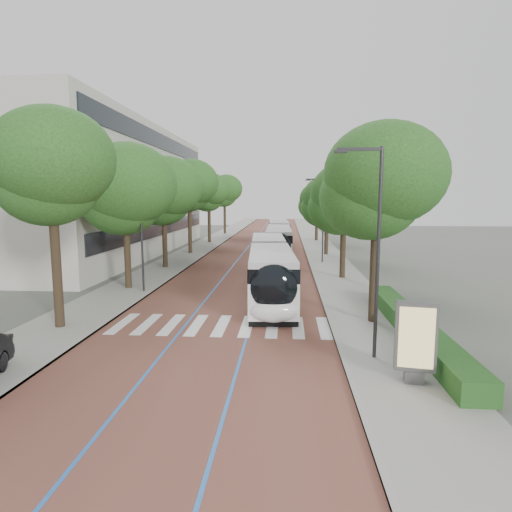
% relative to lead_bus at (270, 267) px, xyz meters
% --- Properties ---
extents(ground, '(160.00, 160.00, 0.00)m').
position_rel_lead_bus_xyz_m(ground, '(-2.23, -9.21, -1.63)').
color(ground, '#51544C').
rests_on(ground, ground).
extents(road, '(11.00, 140.00, 0.02)m').
position_rel_lead_bus_xyz_m(road, '(-2.23, 30.79, -1.62)').
color(road, brown).
rests_on(road, ground).
extents(sidewalk_left, '(4.00, 140.00, 0.12)m').
position_rel_lead_bus_xyz_m(sidewalk_left, '(-9.73, 30.79, -1.57)').
color(sidewalk_left, gray).
rests_on(sidewalk_left, ground).
extents(sidewalk_right, '(4.00, 140.00, 0.12)m').
position_rel_lead_bus_xyz_m(sidewalk_right, '(5.27, 30.79, -1.57)').
color(sidewalk_right, gray).
rests_on(sidewalk_right, ground).
extents(kerb_left, '(0.20, 140.00, 0.14)m').
position_rel_lead_bus_xyz_m(kerb_left, '(-7.83, 30.79, -1.57)').
color(kerb_left, gray).
rests_on(kerb_left, ground).
extents(kerb_right, '(0.20, 140.00, 0.14)m').
position_rel_lead_bus_xyz_m(kerb_right, '(3.37, 30.79, -1.57)').
color(kerb_right, gray).
rests_on(kerb_right, ground).
extents(zebra_crossing, '(10.55, 3.60, 0.01)m').
position_rel_lead_bus_xyz_m(zebra_crossing, '(-2.03, -8.21, -1.60)').
color(zebra_crossing, silver).
rests_on(zebra_crossing, ground).
extents(lane_line_left, '(0.12, 126.00, 0.01)m').
position_rel_lead_bus_xyz_m(lane_line_left, '(-3.83, 30.79, -1.60)').
color(lane_line_left, '#245EB4').
rests_on(lane_line_left, road).
extents(lane_line_right, '(0.12, 126.00, 0.01)m').
position_rel_lead_bus_xyz_m(lane_line_right, '(-0.63, 30.79, -1.60)').
color(lane_line_right, '#245EB4').
rests_on(lane_line_right, road).
extents(office_building, '(18.11, 40.00, 14.00)m').
position_rel_lead_bus_xyz_m(office_building, '(-21.70, 18.79, 5.37)').
color(office_building, '#AFACA2').
rests_on(office_building, ground).
extents(hedge, '(1.20, 14.00, 0.80)m').
position_rel_lead_bus_xyz_m(hedge, '(6.87, -9.21, -1.11)').
color(hedge, '#1A4618').
rests_on(hedge, sidewalk_right).
extents(streetlight_near, '(1.82, 0.20, 8.00)m').
position_rel_lead_bus_xyz_m(streetlight_near, '(4.39, -12.21, 3.19)').
color(streetlight_near, '#29292B').
rests_on(streetlight_near, sidewalk_right).
extents(streetlight_far, '(1.82, 0.20, 8.00)m').
position_rel_lead_bus_xyz_m(streetlight_far, '(4.39, 12.79, 3.19)').
color(streetlight_far, '#29292B').
rests_on(streetlight_far, sidewalk_right).
extents(lamp_post_left, '(0.14, 0.14, 8.00)m').
position_rel_lead_bus_xyz_m(lamp_post_left, '(-8.33, -1.21, 2.49)').
color(lamp_post_left, '#29292B').
rests_on(lamp_post_left, sidewalk_left).
extents(trees_left, '(6.47, 60.60, 9.94)m').
position_rel_lead_bus_xyz_m(trees_left, '(-9.73, 14.35, 5.31)').
color(trees_left, black).
rests_on(trees_left, ground).
extents(trees_right, '(6.02, 47.78, 9.28)m').
position_rel_lead_bus_xyz_m(trees_right, '(5.47, 12.66, 4.37)').
color(trees_right, black).
rests_on(trees_right, ground).
extents(lead_bus, '(3.68, 18.52, 3.20)m').
position_rel_lead_bus_xyz_m(lead_bus, '(0.00, 0.00, 0.00)').
color(lead_bus, black).
rests_on(lead_bus, ground).
extents(bus_queued_0, '(2.77, 12.44, 3.20)m').
position_rel_lead_bus_xyz_m(bus_queued_0, '(0.29, 15.49, -0.00)').
color(bus_queued_0, white).
rests_on(bus_queued_0, ground).
extents(bus_queued_1, '(3.16, 12.51, 3.20)m').
position_rel_lead_bus_xyz_m(bus_queued_1, '(0.05, 28.97, -0.00)').
color(bus_queued_1, white).
rests_on(bus_queued_1, ground).
extents(ad_panel, '(1.37, 0.60, 2.76)m').
position_rel_lead_bus_xyz_m(ad_panel, '(5.43, -14.42, -0.06)').
color(ad_panel, '#59595B').
rests_on(ad_panel, sidewalk_right).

